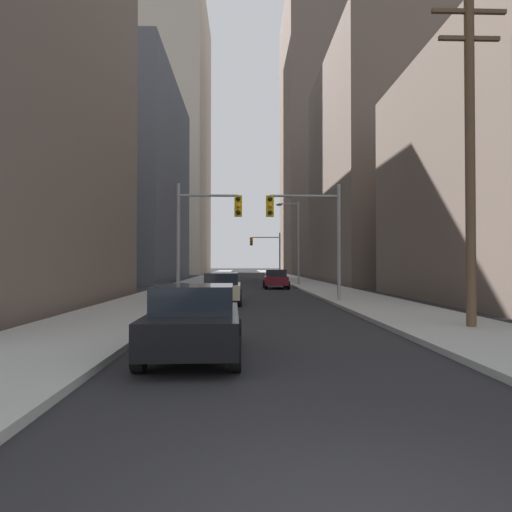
{
  "coord_description": "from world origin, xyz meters",
  "views": [
    {
      "loc": [
        -0.85,
        -3.05,
        1.96
      ],
      "look_at": [
        0.0,
        24.91,
        2.44
      ],
      "focal_mm": 32.18,
      "sensor_mm": 36.0,
      "label": 1
    }
  ],
  "objects_px": {
    "sedan_beige": "(222,288)",
    "sedan_black": "(195,321)",
    "sedan_maroon": "(276,279)",
    "traffic_signal_far_right": "(267,248)",
    "traffic_signal_near_right": "(307,223)",
    "traffic_signal_near_left": "(206,223)"
  },
  "relations": [
    {
      "from": "sedan_maroon",
      "to": "traffic_signal_near_left",
      "type": "distance_m",
      "value": 14.44
    },
    {
      "from": "sedan_beige",
      "to": "sedan_maroon",
      "type": "height_order",
      "value": "same"
    },
    {
      "from": "traffic_signal_near_left",
      "to": "traffic_signal_near_right",
      "type": "relative_size",
      "value": 1.0
    },
    {
      "from": "sedan_maroon",
      "to": "traffic_signal_far_right",
      "type": "relative_size",
      "value": 0.71
    },
    {
      "from": "sedan_black",
      "to": "traffic_signal_near_left",
      "type": "xyz_separation_m",
      "value": [
        -0.84,
        13.41,
        3.25
      ]
    },
    {
      "from": "traffic_signal_near_right",
      "to": "sedan_black",
      "type": "bearing_deg",
      "value": -107.72
    },
    {
      "from": "sedan_maroon",
      "to": "traffic_signal_near_right",
      "type": "relative_size",
      "value": 0.71
    },
    {
      "from": "sedan_maroon",
      "to": "traffic_signal_near_right",
      "type": "distance_m",
      "value": 13.73
    },
    {
      "from": "sedan_black",
      "to": "traffic_signal_far_right",
      "type": "relative_size",
      "value": 0.71
    },
    {
      "from": "sedan_black",
      "to": "sedan_beige",
      "type": "bearing_deg",
      "value": 90.01
    },
    {
      "from": "sedan_black",
      "to": "traffic_signal_near_left",
      "type": "distance_m",
      "value": 13.83
    },
    {
      "from": "sedan_maroon",
      "to": "sedan_beige",
      "type": "bearing_deg",
      "value": -104.79
    },
    {
      "from": "sedan_beige",
      "to": "sedan_maroon",
      "type": "distance_m",
      "value": 14.42
    },
    {
      "from": "sedan_maroon",
      "to": "traffic_signal_near_left",
      "type": "bearing_deg",
      "value": -108.72
    },
    {
      "from": "sedan_black",
      "to": "sedan_maroon",
      "type": "distance_m",
      "value": 26.99
    },
    {
      "from": "sedan_beige",
      "to": "traffic_signal_near_right",
      "type": "distance_m",
      "value": 5.43
    },
    {
      "from": "sedan_beige",
      "to": "traffic_signal_far_right",
      "type": "xyz_separation_m",
      "value": [
        4.19,
        36.94,
        3.28
      ]
    },
    {
      "from": "sedan_beige",
      "to": "sedan_black",
      "type": "bearing_deg",
      "value": -89.99
    },
    {
      "from": "sedan_black",
      "to": "traffic_signal_near_right",
      "type": "relative_size",
      "value": 0.71
    },
    {
      "from": "sedan_black",
      "to": "traffic_signal_near_right",
      "type": "bearing_deg",
      "value": 72.28
    },
    {
      "from": "sedan_black",
      "to": "sedan_beige",
      "type": "height_order",
      "value": "same"
    },
    {
      "from": "sedan_beige",
      "to": "traffic_signal_far_right",
      "type": "distance_m",
      "value": 37.32
    }
  ]
}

